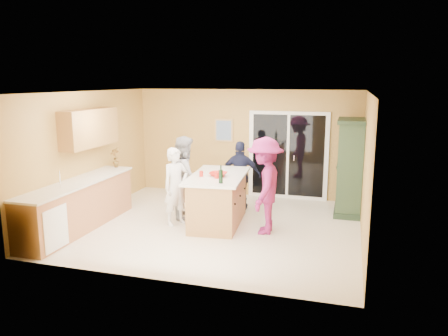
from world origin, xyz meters
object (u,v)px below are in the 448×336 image
(green_hutch, at_px, (350,168))
(woman_magenta, at_px, (265,186))
(woman_grey, at_px, (185,177))
(kitchen_island, at_px, (218,201))
(woman_white, at_px, (176,187))
(woman_navy, at_px, (241,176))

(green_hutch, bearing_deg, woman_magenta, -131.35)
(green_hutch, bearing_deg, woman_grey, -159.89)
(kitchen_island, relative_size, woman_white, 1.29)
(woman_magenta, bearing_deg, woman_white, -91.92)
(woman_white, distance_m, woman_grey, 0.53)
(kitchen_island, relative_size, woman_magenta, 1.10)
(woman_navy, bearing_deg, kitchen_island, 72.43)
(kitchen_island, height_order, woman_grey, woman_grey)
(green_hutch, height_order, woman_grey, green_hutch)
(kitchen_island, distance_m, woman_white, 0.88)
(woman_white, height_order, woman_navy, woman_white)
(kitchen_island, xyz_separation_m, woman_navy, (0.18, 1.11, 0.29))
(woman_white, bearing_deg, woman_navy, -1.66)
(woman_white, distance_m, woman_magenta, 1.77)
(woman_grey, height_order, woman_magenta, woman_magenta)
(green_hutch, bearing_deg, woman_white, -152.22)
(green_hutch, bearing_deg, kitchen_island, -149.49)
(kitchen_island, bearing_deg, green_hutch, 25.33)
(woman_grey, bearing_deg, woman_magenta, -127.64)
(kitchen_island, height_order, woman_navy, woman_navy)
(kitchen_island, height_order, green_hutch, green_hutch)
(kitchen_island, relative_size, green_hutch, 0.97)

